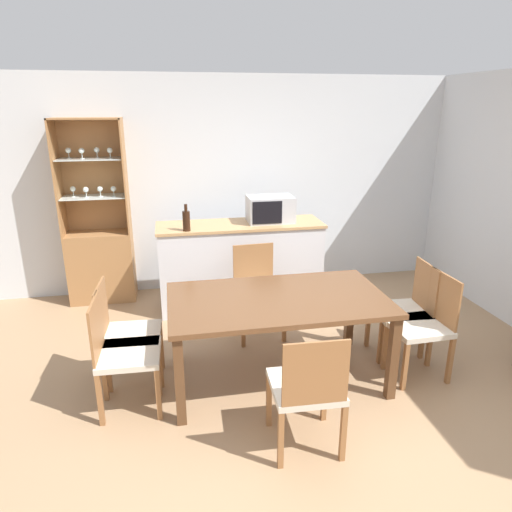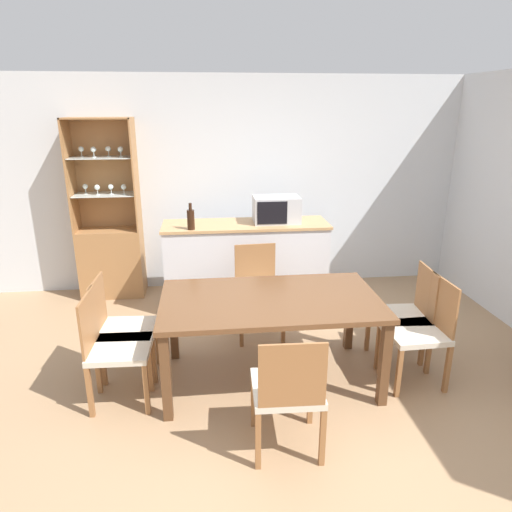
{
  "view_description": "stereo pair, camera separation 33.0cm",
  "coord_description": "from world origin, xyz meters",
  "px_view_note": "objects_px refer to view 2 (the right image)",
  "views": [
    {
      "loc": [
        -0.89,
        -2.87,
        2.2
      ],
      "look_at": [
        -0.11,
        1.16,
        0.84
      ],
      "focal_mm": 32.0,
      "sensor_mm": 36.0,
      "label": 1
    },
    {
      "loc": [
        -0.56,
        -2.92,
        2.2
      ],
      "look_at": [
        -0.11,
        1.16,
        0.84
      ],
      "focal_mm": 32.0,
      "sensor_mm": 36.0,
      "label": 2
    }
  ],
  "objects_px": {
    "microwave": "(276,209)",
    "wine_bottle": "(191,219)",
    "display_cabinet": "(111,247)",
    "dining_table": "(270,307)",
    "dining_chair_head_far": "(258,291)",
    "dining_chair_side_right_near": "(420,330)",
    "dining_chair_side_right_far": "(405,315)",
    "dining_chair_side_left_far": "(121,329)",
    "dining_chair_head_near": "(288,390)",
    "dining_chair_side_left_near": "(114,347)"
  },
  "relations": [
    {
      "from": "dining_chair_head_near",
      "to": "dining_chair_side_left_far",
      "type": "xyz_separation_m",
      "value": [
        -1.21,
        0.99,
        0.0
      ]
    },
    {
      "from": "dining_chair_side_left_far",
      "to": "wine_bottle",
      "type": "distance_m",
      "value": 1.46
    },
    {
      "from": "dining_chair_head_near",
      "to": "dining_chair_head_far",
      "type": "xyz_separation_m",
      "value": [
        -0.0,
        1.67,
        0.0
      ]
    },
    {
      "from": "dining_chair_side_left_far",
      "to": "dining_table",
      "type": "bearing_deg",
      "value": 86.02
    },
    {
      "from": "display_cabinet",
      "to": "dining_chair_side_right_near",
      "type": "bearing_deg",
      "value": -37.47
    },
    {
      "from": "display_cabinet",
      "to": "dining_chair_side_right_near",
      "type": "distance_m",
      "value": 3.58
    },
    {
      "from": "dining_table",
      "to": "wine_bottle",
      "type": "distance_m",
      "value": 1.55
    },
    {
      "from": "dining_chair_side_right_far",
      "to": "display_cabinet",
      "type": "bearing_deg",
      "value": 60.09
    },
    {
      "from": "wine_bottle",
      "to": "display_cabinet",
      "type": "bearing_deg",
      "value": 145.09
    },
    {
      "from": "wine_bottle",
      "to": "dining_chair_side_left_far",
      "type": "bearing_deg",
      "value": -115.35
    },
    {
      "from": "dining_chair_side_left_far",
      "to": "microwave",
      "type": "xyz_separation_m",
      "value": [
        1.5,
        1.41,
        0.65
      ]
    },
    {
      "from": "display_cabinet",
      "to": "dining_chair_head_far",
      "type": "xyz_separation_m",
      "value": [
        1.62,
        -1.19,
        -0.13
      ]
    },
    {
      "from": "display_cabinet",
      "to": "dining_chair_side_left_far",
      "type": "bearing_deg",
      "value": -77.58
    },
    {
      "from": "dining_chair_head_far",
      "to": "dining_chair_side_right_far",
      "type": "relative_size",
      "value": 1.0
    },
    {
      "from": "dining_table",
      "to": "dining_chair_side_right_far",
      "type": "relative_size",
      "value": 1.97
    },
    {
      "from": "dining_table",
      "to": "dining_chair_side_right_near",
      "type": "bearing_deg",
      "value": -6.9
    },
    {
      "from": "microwave",
      "to": "wine_bottle",
      "type": "bearing_deg",
      "value": -166.81
    },
    {
      "from": "dining_chair_side_right_far",
      "to": "dining_chair_side_left_far",
      "type": "relative_size",
      "value": 1.0
    },
    {
      "from": "microwave",
      "to": "wine_bottle",
      "type": "relative_size",
      "value": 1.8
    },
    {
      "from": "dining_chair_head_far",
      "to": "microwave",
      "type": "relative_size",
      "value": 1.76
    },
    {
      "from": "dining_table",
      "to": "microwave",
      "type": "bearing_deg",
      "value": 79.7
    },
    {
      "from": "display_cabinet",
      "to": "dining_table",
      "type": "height_order",
      "value": "display_cabinet"
    },
    {
      "from": "display_cabinet",
      "to": "microwave",
      "type": "distance_m",
      "value": 2.03
    },
    {
      "from": "dining_chair_head_near",
      "to": "dining_chair_side_left_near",
      "type": "relative_size",
      "value": 1.0
    },
    {
      "from": "dining_chair_side_left_far",
      "to": "microwave",
      "type": "bearing_deg",
      "value": 136.46
    },
    {
      "from": "dining_chair_head_near",
      "to": "microwave",
      "type": "relative_size",
      "value": 1.76
    },
    {
      "from": "dining_table",
      "to": "dining_chair_head_near",
      "type": "bearing_deg",
      "value": -90.11
    },
    {
      "from": "microwave",
      "to": "dining_chair_side_right_near",
      "type": "bearing_deg",
      "value": -61.51
    },
    {
      "from": "dining_chair_side_right_far",
      "to": "wine_bottle",
      "type": "height_order",
      "value": "wine_bottle"
    },
    {
      "from": "dining_table",
      "to": "dining_chair_head_near",
      "type": "xyz_separation_m",
      "value": [
        -0.0,
        -0.84,
        -0.2
      ]
    },
    {
      "from": "dining_chair_side_right_far",
      "to": "dining_chair_side_left_far",
      "type": "distance_m",
      "value": 2.43
    },
    {
      "from": "dining_chair_head_near",
      "to": "dining_chair_side_left_near",
      "type": "height_order",
      "value": "same"
    },
    {
      "from": "dining_chair_side_right_far",
      "to": "wine_bottle",
      "type": "relative_size",
      "value": 3.18
    },
    {
      "from": "dining_chair_head_far",
      "to": "dining_chair_side_right_near",
      "type": "relative_size",
      "value": 1.0
    },
    {
      "from": "dining_chair_side_left_near",
      "to": "microwave",
      "type": "height_order",
      "value": "microwave"
    },
    {
      "from": "dining_chair_head_far",
      "to": "dining_chair_side_right_far",
      "type": "xyz_separation_m",
      "value": [
        1.22,
        -0.69,
        0.0
      ]
    },
    {
      "from": "dining_table",
      "to": "dining_chair_side_right_far",
      "type": "distance_m",
      "value": 1.24
    },
    {
      "from": "dining_chair_side_right_far",
      "to": "dining_chair_side_left_near",
      "type": "relative_size",
      "value": 1.0
    },
    {
      "from": "dining_chair_side_right_far",
      "to": "wine_bottle",
      "type": "xyz_separation_m",
      "value": [
        -1.86,
        1.2,
        0.62
      ]
    },
    {
      "from": "display_cabinet",
      "to": "dining_chair_head_near",
      "type": "height_order",
      "value": "display_cabinet"
    },
    {
      "from": "dining_chair_side_right_far",
      "to": "dining_chair_side_left_near",
      "type": "bearing_deg",
      "value": 100.53
    },
    {
      "from": "display_cabinet",
      "to": "dining_table",
      "type": "distance_m",
      "value": 2.6
    },
    {
      "from": "display_cabinet",
      "to": "dining_chair_side_right_far",
      "type": "relative_size",
      "value": 2.34
    },
    {
      "from": "dining_chair_side_left_far",
      "to": "dining_chair_side_right_far",
      "type": "bearing_deg",
      "value": 92.99
    },
    {
      "from": "dining_chair_side_right_far",
      "to": "dining_chair_side_right_near",
      "type": "distance_m",
      "value": 0.29
    },
    {
      "from": "wine_bottle",
      "to": "dining_chair_head_near",
      "type": "bearing_deg",
      "value": -73.53
    },
    {
      "from": "dining_chair_head_near",
      "to": "display_cabinet",
      "type": "bearing_deg",
      "value": 121.59
    },
    {
      "from": "dining_chair_head_near",
      "to": "dining_chair_side_right_near",
      "type": "distance_m",
      "value": 1.4
    },
    {
      "from": "wine_bottle",
      "to": "dining_chair_head_far",
      "type": "bearing_deg",
      "value": -38.39
    },
    {
      "from": "display_cabinet",
      "to": "wine_bottle",
      "type": "bearing_deg",
      "value": -34.91
    }
  ]
}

